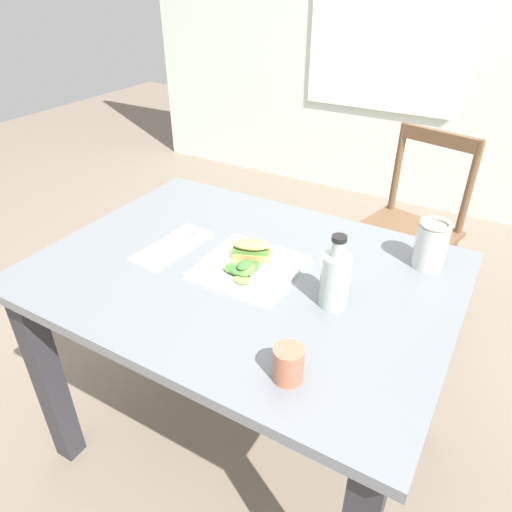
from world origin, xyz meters
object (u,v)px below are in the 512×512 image
at_px(fork_on_napkin, 177,243).
at_px(bottle_cold_brew, 335,281).
at_px(dining_table, 244,305).
at_px(cup_extra_side, 288,364).
at_px(plate_lunch, 249,267).
at_px(chair_wooden_far, 408,230).
at_px(mason_jar_iced_tea, 431,246).
at_px(sandwich_half_front, 251,249).

height_order(fork_on_napkin, bottle_cold_brew, bottle_cold_brew).
distance_m(dining_table, cup_extra_side, 0.46).
relative_size(dining_table, bottle_cold_brew, 5.89).
relative_size(dining_table, cup_extra_side, 14.72).
bearing_deg(bottle_cold_brew, plate_lunch, 173.47).
bearing_deg(dining_table, chair_wooden_far, 76.41).
bearing_deg(cup_extra_side, bottle_cold_brew, 93.15).
height_order(dining_table, fork_on_napkin, fork_on_napkin).
xyz_separation_m(dining_table, plate_lunch, (0.01, 0.01, 0.14)).
distance_m(bottle_cold_brew, mason_jar_iced_tea, 0.34).
relative_size(chair_wooden_far, mason_jar_iced_tea, 6.22).
xyz_separation_m(dining_table, mason_jar_iced_tea, (0.44, 0.28, 0.20)).
distance_m(dining_table, sandwich_half_front, 0.18).
bearing_deg(sandwich_half_front, dining_table, -87.58).
distance_m(sandwich_half_front, fork_on_napkin, 0.25).
relative_size(bottle_cold_brew, mason_jar_iced_tea, 1.40).
height_order(chair_wooden_far, fork_on_napkin, chair_wooden_far).
bearing_deg(bottle_cold_brew, sandwich_half_front, 165.81).
bearing_deg(chair_wooden_far, sandwich_half_front, -104.35).
distance_m(chair_wooden_far, fork_on_napkin, 1.16).
bearing_deg(sandwich_half_front, chair_wooden_far, 75.65).
distance_m(dining_table, mason_jar_iced_tea, 0.56).
bearing_deg(dining_table, fork_on_napkin, 177.48).
distance_m(dining_table, chair_wooden_far, 1.06).
bearing_deg(chair_wooden_far, cup_extra_side, -87.84).
height_order(chair_wooden_far, sandwich_half_front, chair_wooden_far).
distance_m(plate_lunch, fork_on_napkin, 0.26).
xyz_separation_m(mason_jar_iced_tea, cup_extra_side, (-0.15, -0.58, -0.02)).
bearing_deg(mason_jar_iced_tea, chair_wooden_far, 105.01).
distance_m(plate_lunch, cup_extra_side, 0.42).
distance_m(chair_wooden_far, mason_jar_iced_tea, 0.84).
bearing_deg(dining_table, cup_extra_side, -45.74).
bearing_deg(cup_extra_side, dining_table, 134.26).
bearing_deg(plate_lunch, chair_wooden_far, 77.12).
height_order(dining_table, cup_extra_side, cup_extra_side).
relative_size(bottle_cold_brew, cup_extra_side, 2.50).
relative_size(plate_lunch, fork_on_napkin, 1.43).
bearing_deg(plate_lunch, cup_extra_side, -47.86).
relative_size(dining_table, plate_lunch, 4.34).
xyz_separation_m(fork_on_napkin, cup_extra_side, (0.54, -0.31, 0.03)).
bearing_deg(fork_on_napkin, dining_table, -2.52).
bearing_deg(bottle_cold_brew, mason_jar_iced_tea, 61.32).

